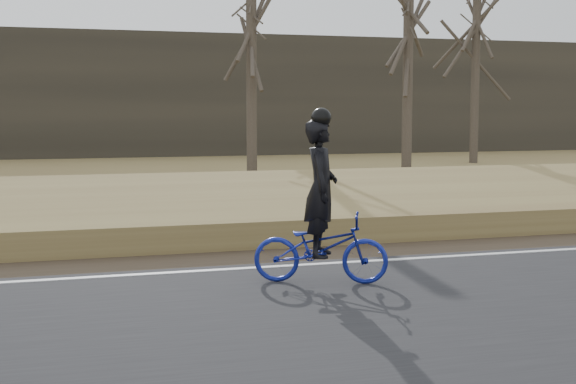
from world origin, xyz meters
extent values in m
imported|color=navy|center=(5.60, -0.97, 0.52)|extent=(1.84, 1.24, 0.92)
imported|color=black|center=(5.60, -0.97, 1.29)|extent=(0.64, 0.76, 1.77)
sphere|color=black|center=(5.60, -0.97, 2.20)|extent=(0.26, 0.26, 0.26)
cylinder|color=#4E4539|center=(8.98, 16.08, 3.90)|extent=(0.36, 0.36, 7.80)
cylinder|color=#4E4539|center=(14.52, 15.48, 3.49)|extent=(0.36, 0.36, 6.98)
cylinder|color=#4E4539|center=(19.79, 19.98, 4.50)|extent=(0.36, 0.36, 9.01)
camera|label=1|loc=(2.24, -10.67, 2.31)|focal=50.00mm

